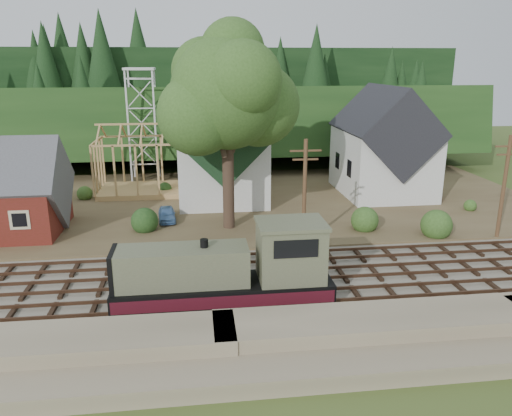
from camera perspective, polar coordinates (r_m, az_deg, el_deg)
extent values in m
plane|color=#384C1E|center=(30.81, -5.46, -8.76)|extent=(140.00, 140.00, 0.00)
cube|color=#7F7259|center=(23.39, -4.71, -17.62)|extent=(64.00, 5.00, 1.60)
cube|color=#726B5B|center=(30.77, -5.46, -8.63)|extent=(64.00, 11.00, 0.16)
cube|color=brown|center=(47.67, -6.20, 0.61)|extent=(64.00, 26.00, 0.30)
cube|color=#1E3F19|center=(71.10, -6.62, 5.74)|extent=(70.00, 28.96, 12.74)
cube|color=black|center=(86.88, -6.78, 7.67)|extent=(80.00, 20.00, 12.00)
cube|color=silver|center=(48.90, -4.02, 5.11)|extent=(8.00, 12.00, 6.40)
cube|color=#163219|center=(48.38, -4.10, 8.83)|extent=(8.40, 12.96, 8.40)
cube|color=silver|center=(42.19, -3.68, 10.45)|extent=(2.40, 2.40, 4.00)
cone|color=#163219|center=(41.98, -3.77, 14.94)|extent=(5.37, 5.37, 2.60)
cube|color=silver|center=(51.34, 14.24, 5.18)|extent=(8.00, 10.00, 6.40)
cube|color=black|center=(50.84, 14.50, 8.72)|extent=(8.40, 10.80, 8.40)
cube|color=tan|center=(51.72, -12.98, 2.00)|extent=(8.00, 6.00, 0.50)
cube|color=tan|center=(50.52, -13.46, 9.32)|extent=(8.00, 0.18, 0.18)
cube|color=silver|center=(55.32, -14.38, 8.90)|extent=(0.18, 0.18, 12.00)
cube|color=silver|center=(55.05, -11.45, 9.05)|extent=(0.18, 0.18, 12.00)
cube|color=silver|center=(58.08, -14.05, 9.26)|extent=(0.18, 0.18, 12.00)
cube|color=silver|center=(57.82, -11.27, 9.40)|extent=(0.18, 0.18, 12.00)
cube|color=silver|center=(56.15, -13.19, 15.24)|extent=(3.20, 3.20, 0.25)
cylinder|color=#38281E|center=(38.97, -3.19, 3.40)|extent=(0.90, 0.90, 8.00)
sphere|color=#32521F|center=(38.04, -3.35, 12.98)|extent=(8.40, 8.40, 8.40)
sphere|color=#32521F|center=(39.35, 0.28, 11.66)|extent=(6.40, 6.40, 6.40)
sphere|color=#32521F|center=(37.28, -6.65, 10.52)|extent=(6.00, 6.00, 6.00)
cylinder|color=#4C331E|center=(35.14, 5.55, 1.39)|extent=(0.28, 0.28, 8.00)
cube|color=#4C331E|center=(34.45, 5.70, 6.54)|extent=(2.20, 0.12, 0.12)
cube|color=#4C331E|center=(34.56, 5.67, 5.56)|extent=(1.80, 0.12, 0.12)
cylinder|color=#4C331E|center=(41.08, 26.43, 1.93)|extent=(0.28, 0.28, 8.00)
cube|color=#4C331E|center=(40.50, 27.01, 6.31)|extent=(2.20, 0.12, 0.12)
cube|color=#4C331E|center=(40.59, 26.90, 5.48)|extent=(1.80, 0.12, 0.12)
cube|color=black|center=(27.99, -3.71, -10.69)|extent=(11.67, 2.43, 0.34)
cube|color=black|center=(27.67, -3.74, -9.37)|extent=(11.67, 2.82, 1.07)
cube|color=#53573F|center=(27.01, -8.36, -6.57)|extent=(7.00, 2.24, 2.04)
cube|color=#53573F|center=(27.27, 3.98, -4.99)|extent=(3.50, 2.72, 3.11)
cube|color=#53573F|center=(26.72, 4.05, -1.78)|extent=(3.70, 2.92, 0.19)
cube|color=black|center=(25.76, 4.60, -4.69)|extent=(2.33, 0.06, 0.97)
cube|color=#440E19|center=(26.40, -3.54, -10.72)|extent=(11.67, 0.04, 0.68)
cube|color=#440E19|center=(28.97, -3.92, -8.15)|extent=(11.67, 0.04, 0.68)
cylinder|color=black|center=(26.59, -5.94, -4.26)|extent=(0.43, 0.43, 0.68)
imported|color=#5783BB|center=(42.07, -10.15, -0.68)|extent=(1.65, 3.51, 1.16)
imported|color=red|center=(50.71, 18.16, 1.70)|extent=(4.58, 2.91, 1.18)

